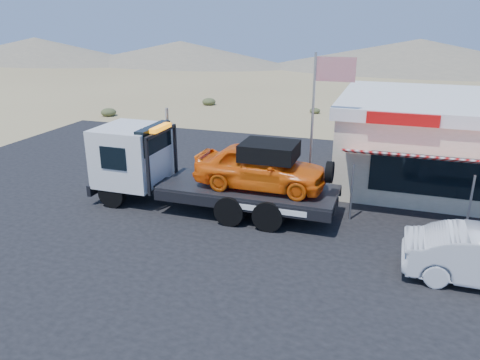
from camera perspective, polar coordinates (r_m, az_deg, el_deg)
The scene contains 7 objects.
ground at distance 17.06m, azimuth -10.45°, elevation -6.27°, with size 120.00×120.00×0.00m, color #8F7B51.
asphalt_lot at distance 18.79m, azimuth -0.69°, elevation -3.40°, with size 32.00×24.00×0.02m, color black.
tow_truck at distance 18.25m, azimuth -4.26°, elevation 1.59°, with size 9.61×2.85×3.21m.
jerky_store at distance 23.10m, azimuth 25.00°, elevation 4.31°, with size 10.40×9.97×3.90m.
flagpole at distance 18.40m, azimuth 9.59°, elevation 8.08°, with size 1.55×0.10×6.00m.
desert_scrub at distance 31.74m, azimuth -24.67°, elevation 4.90°, with size 24.79×32.38×0.63m.
distant_hills at distance 70.88m, azimuth 4.39°, elevation 15.06°, with size 126.00×48.00×4.20m.
Camera 1 is at (7.73, -13.33, 7.33)m, focal length 35.00 mm.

